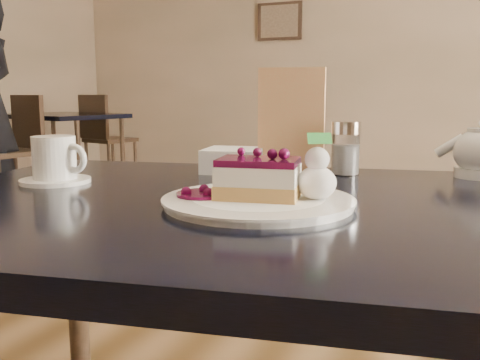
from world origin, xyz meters
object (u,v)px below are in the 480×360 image
at_px(coffee_set, 56,162).
at_px(cheesecake_slice, 258,179).
at_px(dessert_plate, 258,202).
at_px(bg_table_far_left, 67,185).
at_px(main_table, 264,247).

bearing_deg(coffee_set, cheesecake_slice, -6.45).
bearing_deg(coffee_set, dessert_plate, -6.45).
xyz_separation_m(dessert_plate, coffee_set, (-0.43, 0.05, 0.03)).
height_order(coffee_set, bg_table_far_left, coffee_set).
height_order(dessert_plate, coffee_set, coffee_set).
distance_m(dessert_plate, coffee_set, 0.43).
height_order(cheesecake_slice, bg_table_far_left, cheesecake_slice).
bearing_deg(main_table, dessert_plate, -90.00).
bearing_deg(coffee_set, bg_table_far_left, 130.98).
distance_m(main_table, bg_table_far_left, 4.48).
xyz_separation_m(cheesecake_slice, coffee_set, (-0.43, 0.05, -0.00)).
relative_size(cheesecake_slice, coffee_set, 0.96).
distance_m(main_table, dessert_plate, 0.10).
height_order(main_table, coffee_set, coffee_set).
bearing_deg(dessert_plate, coffee_set, 173.55).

